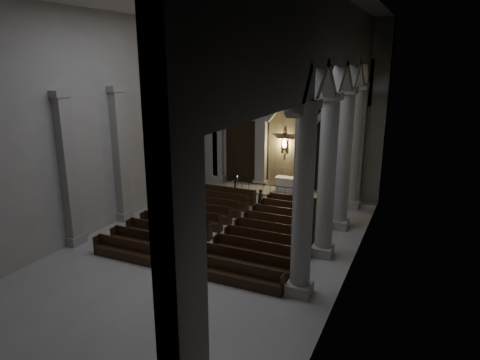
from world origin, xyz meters
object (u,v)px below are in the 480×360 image
Objects in this scene: candle_stand_left at (238,189)px; pews at (229,228)px; altar_rail at (270,190)px; candle_stand_right at (305,196)px; worshipper at (260,199)px; altar at (290,184)px.

candle_stand_left is 0.13× the size of pews.
altar_rail is 0.52× the size of pews.
worshipper is (-2.30, -2.48, 0.23)m from candle_stand_right.
altar_rail is 1.95m from worshipper.
altar_rail is at bearing -3.24° from candle_stand_left.
candle_stand_right is 1.17× the size of worshipper.
altar_rail is (-0.77, -1.96, 0.05)m from altar.
altar is 8.68m from pews.
candle_stand_right reaches higher than worshipper.
pews is at bearing -107.90° from candle_stand_right.
pews is 4.73m from worshipper.
candle_stand_right is at bearing -42.76° from altar.
candle_stand_left is 0.93× the size of candle_stand_right.
altar_rail is at bearing 90.00° from pews.
candle_stand_left is at bearing -151.51° from altar.
worshipper is at bearing 89.70° from pews.
worshipper is at bearing -100.77° from altar.
candle_stand_left is (-3.35, -1.82, -0.29)m from altar.
altar is at bearing 84.90° from pews.
candle_stand_left is (-2.58, 0.15, -0.35)m from altar_rail.
candle_stand_left is at bearing 110.74° from pews.
altar_rail is 3.73× the size of candle_stand_right.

